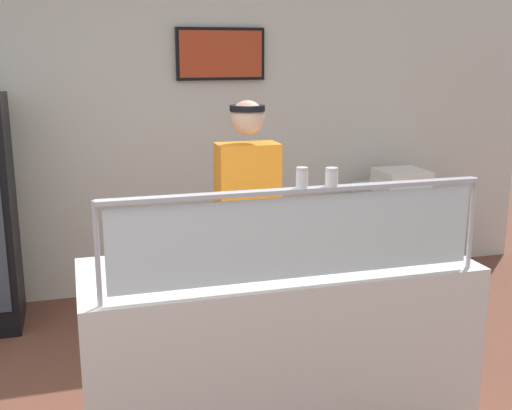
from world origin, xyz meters
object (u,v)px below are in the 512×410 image
pizza_box_stack (402,177)px  pepper_flake_shaker (332,178)px  parmesan_shaker (302,179)px  pizza_tray (304,255)px  worker_figure (249,222)px  pizza_server (305,252)px

pizza_box_stack → pepper_flake_shaker: bearing=-126.2°
parmesan_shaker → pizza_box_stack: parmesan_shaker is taller
pizza_tray → worker_figure: 0.62m
pizza_tray → pepper_flake_shaker: pepper_flake_shaker is taller
pepper_flake_shaker → worker_figure: bearing=97.3°
pizza_tray → worker_figure: worker_figure is taller
pizza_server → parmesan_shaker: bearing=-115.6°
pizza_tray → pizza_box_stack: bearing=48.6°
pepper_flake_shaker → worker_figure: size_ratio=0.05×
pepper_flake_shaker → worker_figure: worker_figure is taller
pizza_server → worker_figure: bearing=100.3°
worker_figure → pizza_box_stack: bearing=34.5°
pizza_server → pepper_flake_shaker: size_ratio=3.18×
pizza_tray → pizza_server: pizza_server is taller
pizza_box_stack → pizza_server: bearing=-131.1°
pizza_tray → pepper_flake_shaker: bearing=-92.2°
pizza_box_stack → worker_figure: bearing=-145.5°
pizza_tray → pizza_server: 0.03m
pepper_flake_shaker → pizza_box_stack: size_ratio=0.20×
parmesan_shaker → pepper_flake_shaker: (0.15, -0.00, -0.00)m
pizza_server → parmesan_shaker: parmesan_shaker is taller
worker_figure → pizza_box_stack: worker_figure is taller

